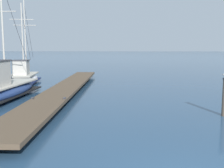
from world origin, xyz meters
TOP-DOWN VIEW (x-y plane):
  - floating_dock at (-5.72, 12.22)m, footprint 2.68×21.66m
  - fishing_boat_0 at (-10.33, 16.64)m, footprint 2.91×7.13m
  - fishing_boat_1 at (-8.80, 9.60)m, footprint 2.09×7.53m

SIDE VIEW (x-z plane):
  - floating_dock at x=-5.72m, z-range 0.10..0.63m
  - fishing_boat_0 at x=-10.33m, z-range -2.98..4.21m
  - fishing_boat_1 at x=-8.80m, z-range -2.90..4.29m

